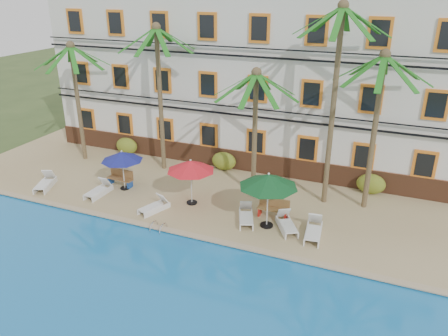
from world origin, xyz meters
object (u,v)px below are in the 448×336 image
at_px(palm_c, 255,114).
at_px(umbrella_red, 191,166).
at_px(palm_a, 76,85).
at_px(palm_d, 336,83).
at_px(lounger_a, 45,183).
at_px(umbrella_green, 268,181).
at_px(lounger_f, 314,230).
at_px(pool_ladder, 159,230).
at_px(lounger_c, 154,206).
at_px(palm_b, 159,79).
at_px(umbrella_blue, 122,156).
at_px(bench_right, 273,208).
at_px(palm_e, 377,110).
at_px(lounger_d, 246,216).
at_px(bench_left, 121,178).
at_px(lounger_e, 287,224).
at_px(lounger_b, 99,190).

bearing_deg(palm_c, umbrella_red, -137.37).
bearing_deg(palm_a, palm_d, -0.58).
xyz_separation_m(palm_a, lounger_a, (0.81, -4.34, -4.45)).
xyz_separation_m(palm_c, lounger_a, (-10.79, -3.70, -4.09)).
bearing_deg(lounger_a, umbrella_green, 3.08).
distance_m(palm_a, palm_c, 11.63).
bearing_deg(lounger_f, pool_ladder, -161.83).
height_order(umbrella_green, lounger_c, umbrella_green).
distance_m(palm_b, palm_d, 9.88).
xyz_separation_m(palm_c, umbrella_red, (-2.51, -2.31, -2.31)).
bearing_deg(lounger_a, pool_ladder, -10.79).
bearing_deg(umbrella_red, palm_b, 135.83).
bearing_deg(umbrella_blue, lounger_a, -159.82).
bearing_deg(bench_right, palm_a, 168.57).
height_order(palm_a, palm_e, palm_e).
relative_size(lounger_a, bench_right, 1.29).
xyz_separation_m(palm_a, lounger_d, (12.26, -3.60, -4.46)).
height_order(bench_left, bench_right, same).
relative_size(lounger_c, bench_left, 1.14).
bearing_deg(umbrella_green, lounger_e, 5.79).
bearing_deg(palm_d, umbrella_blue, -165.53).
bearing_deg(lounger_b, lounger_d, 2.54).
bearing_deg(umbrella_blue, bench_left, 144.91).
xyz_separation_m(lounger_d, bench_right, (1.07, 0.90, 0.20)).
height_order(palm_b, palm_d, palm_d).
height_order(umbrella_red, lounger_e, umbrella_red).
height_order(lounger_e, bench_right, bench_right).
height_order(umbrella_green, bench_right, umbrella_green).
xyz_separation_m(lounger_a, lounger_f, (14.67, 0.64, 0.01)).
xyz_separation_m(palm_b, palm_e, (11.80, -0.52, -0.41)).
height_order(umbrella_red, pool_ladder, umbrella_red).
bearing_deg(lounger_c, bench_left, 150.18).
distance_m(palm_a, umbrella_green, 14.02).
relative_size(lounger_b, lounger_e, 0.96).
distance_m(umbrella_blue, pool_ladder, 5.31).
height_order(umbrella_red, umbrella_green, umbrella_green).
xyz_separation_m(bench_left, bench_right, (8.82, -0.17, 0.00)).
relative_size(palm_a, palm_e, 0.94).
bearing_deg(umbrella_green, umbrella_red, 170.35).
distance_m(umbrella_blue, bench_left, 1.52).
distance_m(umbrella_blue, lounger_e, 9.45).
xyz_separation_m(umbrella_red, umbrella_green, (4.21, -0.72, 0.23)).
height_order(lounger_c, lounger_e, lounger_e).
bearing_deg(bench_right, umbrella_red, -176.50).
distance_m(palm_a, bench_right, 14.25).
distance_m(palm_b, bench_right, 9.84).
bearing_deg(lounger_c, umbrella_blue, 151.04).
relative_size(lounger_a, lounger_c, 1.12).
bearing_deg(umbrella_green, lounger_b, -178.18).
xyz_separation_m(umbrella_red, lounger_c, (-1.35, -1.42, -1.81)).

